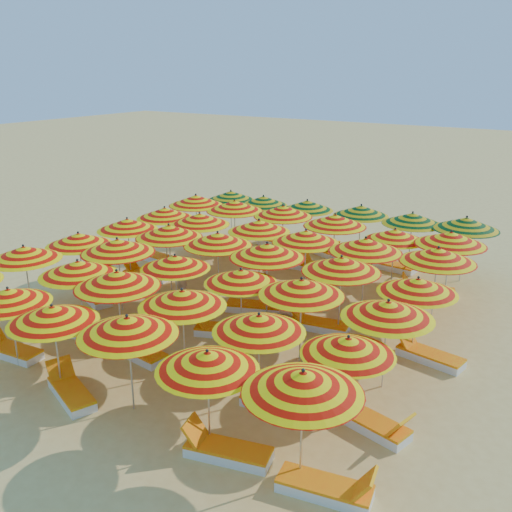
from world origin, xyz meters
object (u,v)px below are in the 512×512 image
at_px(umbrella_1, 9,296).
at_px(umbrella_35, 451,238).
at_px(umbrella_30, 196,200).
at_px(umbrella_41, 466,224).
at_px(umbrella_34, 395,235).
at_px(lounger_3, 327,488).
at_px(umbrella_20, 218,239).
at_px(umbrella_9, 182,298).
at_px(lounger_10, 146,274).
at_px(lounger_11, 255,307).
at_px(umbrella_19, 169,231).
at_px(lounger_13, 429,355).
at_px(umbrella_4, 207,361).
at_px(lounger_6, 281,403).
at_px(umbrella_14, 175,262).
at_px(umbrella_18, 127,224).
at_px(umbrella_8, 117,279).
at_px(umbrella_22, 341,264).
at_px(lounger_18, 427,291).
at_px(umbrella_5, 303,383).
at_px(lounger_14, 155,257).
at_px(lounger_0, 11,350).
at_px(umbrella_32, 283,211).
at_px(lounger_7, 372,424).
at_px(lounger_20, 321,250).
at_px(lounger_1, 71,392).
at_px(beachgoer_b, 286,305).
at_px(umbrella_28, 366,245).
at_px(umbrella_36, 231,195).
at_px(umbrella_23, 418,286).
at_px(lounger_15, 209,247).
at_px(umbrella_24, 165,213).
at_px(lounger_8, 95,296).
at_px(lounger_5, 137,351).
at_px(beachgoer_a, 182,278).
at_px(umbrella_38, 307,205).
at_px(umbrella_3, 128,326).
at_px(umbrella_40, 412,219).
at_px(lounger_12, 318,324).
at_px(umbrella_10, 259,323).
at_px(lounger_17, 318,269).
at_px(lounger_21, 345,255).
at_px(lounger_22, 394,266).
at_px(umbrella_25, 200,219).
at_px(lounger_2, 226,451).
at_px(umbrella_2, 53,314).
at_px(lounger_4, 64,328).
at_px(umbrella_31, 235,206).
at_px(umbrella_15, 241,277).
at_px(umbrella_6, 24,253).
at_px(umbrella_26, 259,226).
at_px(umbrella_13, 118,246).
at_px(umbrella_39, 361,211).
at_px(lounger_16, 293,263).

distance_m(umbrella_1, umbrella_35, 12.98).
relative_size(umbrella_30, umbrella_41, 0.94).
bearing_deg(umbrella_34, lounger_3, -76.31).
bearing_deg(umbrella_20, umbrella_9, -64.39).
xyz_separation_m(lounger_10, lounger_11, (4.89, -0.33, 0.00)).
height_order(umbrella_19, lounger_13, umbrella_19).
bearing_deg(umbrella_4, lounger_6, 72.81).
xyz_separation_m(umbrella_14, umbrella_18, (-3.87, 2.03, 0.09)).
bearing_deg(umbrella_19, umbrella_8, -66.41).
bearing_deg(umbrella_22, lounger_18, 72.14).
distance_m(umbrella_5, lounger_14, 13.55).
bearing_deg(lounger_0, umbrella_32, -107.86).
xyz_separation_m(lounger_7, lounger_20, (-6.20, 10.16, 0.00)).
distance_m(umbrella_34, umbrella_41, 2.68).
distance_m(lounger_1, beachgoer_b, 6.30).
distance_m(umbrella_28, umbrella_36, 9.13).
bearing_deg(umbrella_23, lounger_15, 156.95).
height_order(umbrella_4, umbrella_24, umbrella_24).
xyz_separation_m(umbrella_14, lounger_8, (-3.34, -0.17, -1.75)).
distance_m(lounger_3, lounger_10, 12.13).
relative_size(lounger_5, beachgoer_a, 1.38).
bearing_deg(lounger_6, umbrella_9, 170.18).
bearing_deg(lounger_1, umbrella_28, -92.36).
bearing_deg(umbrella_19, umbrella_38, 72.74).
relative_size(umbrella_3, lounger_11, 1.56).
height_order(umbrella_23, beachgoer_a, umbrella_23).
bearing_deg(umbrella_32, umbrella_19, -112.37).
xyz_separation_m(umbrella_36, umbrella_40, (8.13, -0.21, 0.14)).
distance_m(umbrella_30, lounger_12, 8.95).
bearing_deg(umbrella_20, umbrella_34, 42.50).
distance_m(umbrella_10, lounger_3, 3.72).
height_order(umbrella_30, lounger_20, umbrella_30).
bearing_deg(umbrella_8, lounger_17, 78.72).
bearing_deg(umbrella_20, lounger_7, -30.25).
bearing_deg(umbrella_30, lounger_7, -36.24).
height_order(lounger_21, lounger_22, same).
relative_size(umbrella_25, lounger_1, 1.53).
bearing_deg(lounger_2, umbrella_2, -12.62).
bearing_deg(lounger_20, umbrella_20, -73.93).
bearing_deg(umbrella_25, lounger_18, 15.84).
bearing_deg(umbrella_10, umbrella_19, 145.91).
bearing_deg(lounger_4, umbrella_31, -106.15).
bearing_deg(umbrella_15, lounger_3, -42.31).
xyz_separation_m(umbrella_18, lounger_10, (0.50, 0.23, -1.84)).
relative_size(umbrella_1, lounger_12, 1.37).
bearing_deg(beachgoer_b, umbrella_6, 27.00).
relative_size(umbrella_3, umbrella_26, 1.04).
height_order(umbrella_13, umbrella_41, umbrella_41).
bearing_deg(lounger_15, umbrella_34, 8.46).
xyz_separation_m(umbrella_39, lounger_16, (-1.81, -2.07, -1.84)).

